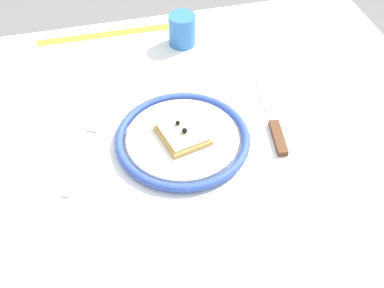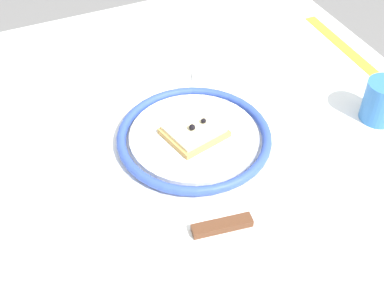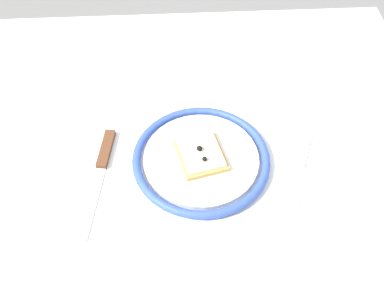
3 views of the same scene
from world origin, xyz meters
name	(u,v)px [view 1 (image 1 of 3)]	position (x,y,z in m)	size (l,w,h in m)	color
dining_table	(202,167)	(0.00, 0.00, 0.64)	(1.06, 0.94, 0.71)	white
plate	(183,139)	(-0.04, 0.01, 0.72)	(0.26, 0.26, 0.02)	white
pizza_slice_near	(183,134)	(-0.04, 0.01, 0.73)	(0.10, 0.11, 0.03)	tan
knife	(275,126)	(0.15, 0.00, 0.71)	(0.05, 0.24, 0.01)	silver
fork	(83,154)	(-0.23, 0.03, 0.71)	(0.09, 0.19, 0.00)	silver
cup	(182,30)	(0.04, 0.34, 0.75)	(0.06, 0.06, 0.08)	#3372BF
measuring_tape	(110,34)	(-0.13, 0.42, 0.71)	(0.35, 0.02, 0.00)	yellow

